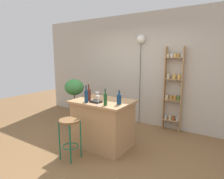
# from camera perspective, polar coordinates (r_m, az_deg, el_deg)

# --- Properties ---
(ground) EXTENTS (12.00, 12.00, 0.00)m
(ground) POSITION_cam_1_polar(r_m,az_deg,el_deg) (3.71, -5.52, -18.05)
(ground) COLOR brown
(back_wall) EXTENTS (6.40, 0.10, 2.80)m
(back_wall) POSITION_cam_1_polar(r_m,az_deg,el_deg) (4.97, 8.32, 5.93)
(back_wall) COLOR #BCB2A3
(back_wall) RESTS_ON ground
(kitchen_counter) EXTENTS (1.12, 0.81, 0.91)m
(kitchen_counter) POSITION_cam_1_polar(r_m,az_deg,el_deg) (3.74, -2.75, -10.07)
(kitchen_counter) COLOR tan
(kitchen_counter) RESTS_ON ground
(bar_stool) EXTENTS (0.35, 0.35, 0.70)m
(bar_stool) POSITION_cam_1_polar(r_m,az_deg,el_deg) (3.33, -12.63, -11.75)
(bar_stool) COLOR #196642
(bar_stool) RESTS_ON ground
(spice_shelf) EXTENTS (0.41, 0.14, 1.96)m
(spice_shelf) POSITION_cam_1_polar(r_m,az_deg,el_deg) (4.57, 17.98, 0.32)
(spice_shelf) COLOR #A87F51
(spice_shelf) RESTS_ON ground
(plant_stool) EXTENTS (0.29, 0.29, 0.46)m
(plant_stool) POSITION_cam_1_polar(r_m,az_deg,el_deg) (4.91, -11.05, -8.13)
(plant_stool) COLOR #2D2823
(plant_stool) RESTS_ON ground
(potted_plant) EXTENTS (0.49, 0.44, 0.73)m
(potted_plant) POSITION_cam_1_polar(r_m,az_deg,el_deg) (4.74, -11.32, -0.18)
(potted_plant) COLOR #514C47
(potted_plant) RESTS_ON plant_stool
(bottle_olive_oil) EXTENTS (0.08, 0.08, 0.25)m
(bottle_olive_oil) POSITION_cam_1_polar(r_m,az_deg,el_deg) (3.32, 2.13, -2.88)
(bottle_olive_oil) COLOR navy
(bottle_olive_oil) RESTS_ON kitchen_counter
(bottle_vinegar) EXTENTS (0.07, 0.07, 0.32)m
(bottle_vinegar) POSITION_cam_1_polar(r_m,az_deg,el_deg) (3.46, -7.80, -1.99)
(bottle_vinegar) COLOR navy
(bottle_vinegar) RESTS_ON kitchen_counter
(bottle_wine_red) EXTENTS (0.06, 0.06, 0.29)m
(bottle_wine_red) POSITION_cam_1_polar(r_m,az_deg,el_deg) (3.24, -2.03, -2.92)
(bottle_wine_red) COLOR #194C23
(bottle_wine_red) RESTS_ON kitchen_counter
(bottle_soda_blue) EXTENTS (0.08, 0.08, 0.31)m
(bottle_soda_blue) POSITION_cam_1_polar(r_m,az_deg,el_deg) (3.62, -7.04, -1.48)
(bottle_soda_blue) COLOR #5B2319
(bottle_soda_blue) RESTS_ON kitchen_counter
(wine_glass_left) EXTENTS (0.07, 0.07, 0.16)m
(wine_glass_left) POSITION_cam_1_polar(r_m,az_deg,el_deg) (3.60, -4.47, -1.52)
(wine_glass_left) COLOR silver
(wine_glass_left) RESTS_ON kitchen_counter
(wine_glass_center) EXTENTS (0.07, 0.07, 0.16)m
(wine_glass_center) POSITION_cam_1_polar(r_m,az_deg,el_deg) (3.26, -4.19, -2.73)
(wine_glass_center) COLOR silver
(wine_glass_center) RESTS_ON kitchen_counter
(cookbook) EXTENTS (0.23, 0.18, 0.03)m
(cookbook) POSITION_cam_1_polar(r_m,az_deg,el_deg) (3.48, -4.87, -3.58)
(cookbook) COLOR black
(cookbook) RESTS_ON kitchen_counter
(pendant_globe_light) EXTENTS (0.21, 0.21, 2.26)m
(pendant_globe_light) POSITION_cam_1_polar(r_m,az_deg,el_deg) (4.84, 8.76, 14.40)
(pendant_globe_light) COLOR black
(pendant_globe_light) RESTS_ON ground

